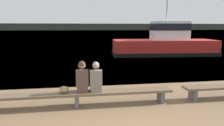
% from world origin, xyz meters
% --- Properties ---
extents(water_surface, '(240.00, 240.00, 0.00)m').
position_xyz_m(water_surface, '(0.00, 125.03, 0.00)').
color(water_surface, '#386084').
rests_on(water_surface, ground).
extents(far_shoreline, '(600.00, 12.00, 4.87)m').
position_xyz_m(far_shoreline, '(0.00, 155.10, 2.43)').
color(far_shoreline, '#384233').
rests_on(far_shoreline, ground).
extents(bench_main, '(6.12, 0.48, 0.47)m').
position_xyz_m(bench_main, '(-0.85, 2.91, 0.38)').
color(bench_main, brown).
rests_on(bench_main, ground).
extents(person_left, '(0.38, 0.44, 1.00)m').
position_xyz_m(person_left, '(-0.67, 2.92, 0.91)').
color(person_left, '#4C382D').
rests_on(person_left, bench_main).
extents(person_right, '(0.38, 0.43, 0.96)m').
position_xyz_m(person_right, '(-0.24, 2.92, 0.89)').
color(person_right, '#70665B').
rests_on(person_right, bench_main).
extents(shopping_bag, '(0.29, 0.23, 0.21)m').
position_xyz_m(shopping_bag, '(-1.23, 2.92, 0.58)').
color(shopping_bag, '#9E754C').
rests_on(shopping_bag, bench_main).
extents(tugboat_red, '(9.25, 3.53, 6.22)m').
position_xyz_m(tugboat_red, '(6.62, 13.73, 0.93)').
color(tugboat_red, red).
rests_on(tugboat_red, water_surface).
extents(bench_segment_right, '(2.86, 0.48, 0.47)m').
position_xyz_m(bench_segment_right, '(4.19, 2.91, 0.37)').
color(bench_segment_right, brown).
rests_on(bench_segment_right, ground).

